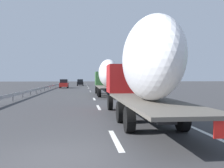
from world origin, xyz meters
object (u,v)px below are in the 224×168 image
(car_red_compact, at_px, (64,84))
(road_sign, at_px, (112,79))
(truck_trailing, at_px, (143,68))
(truck_lead, at_px, (107,75))
(car_black_suv, at_px, (80,82))

(car_red_compact, relative_size, road_sign, 1.64)
(truck_trailing, distance_m, car_red_compact, 46.54)
(car_red_compact, bearing_deg, truck_lead, -164.79)
(road_sign, bearing_deg, car_black_suv, 18.12)
(car_red_compact, xyz_separation_m, car_black_suv, (16.77, -3.37, -0.03))
(road_sign, bearing_deg, truck_trailing, 175.73)
(truck_trailing, xyz_separation_m, car_black_suv, (62.72, 3.83, -1.75))
(car_black_suv, bearing_deg, truck_lead, -174.94)
(truck_lead, xyz_separation_m, car_red_compact, (26.48, 7.20, -1.54))
(truck_lead, height_order, truck_trailing, truck_trailing)
(car_red_compact, height_order, road_sign, road_sign)
(car_black_suv, bearing_deg, truck_trailing, -176.51)
(truck_lead, height_order, road_sign, truck_lead)
(truck_lead, bearing_deg, car_red_compact, 15.21)
(truck_trailing, bearing_deg, car_red_compact, 8.91)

